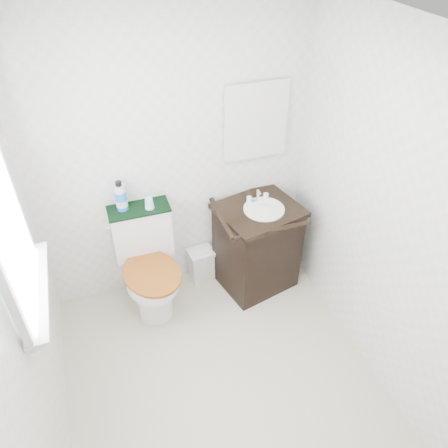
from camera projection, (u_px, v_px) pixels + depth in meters
floor at (224, 383)px, 3.20m from camera, size 2.40×2.40×0.00m
ceiling at (223, 41)px, 1.73m from camera, size 2.40×2.40×0.00m
wall_back at (174, 162)px, 3.36m from camera, size 2.40×0.00×2.40m
wall_left at (16, 311)px, 2.19m from camera, size 0.00×2.40×2.40m
wall_right at (389, 224)px, 2.75m from camera, size 0.00×2.40×2.40m
window at (4, 226)px, 2.17m from camera, size 0.02×0.70×0.90m
mirror at (256, 121)px, 3.36m from camera, size 0.50×0.02×0.60m
toilet at (149, 268)px, 3.60m from camera, size 0.53×0.70×0.90m
vanity at (257, 245)px, 3.77m from camera, size 0.75×0.68×0.92m
trash_bin at (201, 264)px, 3.97m from camera, size 0.24×0.20×0.32m
towel at (138, 209)px, 3.38m from camera, size 0.48×0.22×0.02m
mouthwash_bottle at (121, 197)px, 3.29m from camera, size 0.09×0.09×0.25m
cup at (149, 203)px, 3.34m from camera, size 0.07×0.07×0.09m
soap_bar at (253, 201)px, 3.59m from camera, size 0.07×0.05×0.02m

